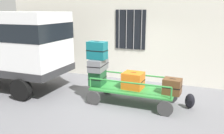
{
  "coord_description": "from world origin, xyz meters",
  "views": [
    {
      "loc": [
        2.25,
        -6.43,
        2.78
      ],
      "look_at": [
        -0.29,
        0.01,
        1.08
      ],
      "focal_mm": 38.03,
      "sensor_mm": 36.0,
      "label": 1
    }
  ],
  "objects": [
    {
      "name": "suitcase_left_bottom",
      "position": [
        -0.77,
        -0.01,
        0.7
      ],
      "size": [
        0.44,
        0.57,
        0.44
      ],
      "color": "#194C28",
      "rests_on": "luggage_cart"
    },
    {
      "name": "luggage_cart",
      "position": [
        0.37,
        0.01,
        0.39
      ],
      "size": [
        2.52,
        1.07,
        0.48
      ],
      "color": "#2D8438",
      "rests_on": "ground"
    },
    {
      "name": "building_wall",
      "position": [
        -0.0,
        2.57,
        2.5
      ],
      "size": [
        12.0,
        0.38,
        5.0
      ],
      "color": "silver",
      "rests_on": "ground"
    },
    {
      "name": "suitcase_left_middle",
      "position": [
        -0.77,
        0.05,
        1.1
      ],
      "size": [
        0.48,
        0.82,
        0.37
      ],
      "color": "slate",
      "rests_on": "suitcase_left_bottom"
    },
    {
      "name": "cart_railing",
      "position": [
        0.37,
        0.01,
        0.76
      ],
      "size": [
        2.4,
        0.93,
        0.34
      ],
      "color": "#2D8438",
      "rests_on": "luggage_cart"
    },
    {
      "name": "backpack",
      "position": [
        1.99,
        0.28,
        0.22
      ],
      "size": [
        0.27,
        0.22,
        0.44
      ],
      "color": "black",
      "rests_on": "ground"
    },
    {
      "name": "suitcase_midleft_bottom",
      "position": [
        0.37,
        0.04,
        0.72
      ],
      "size": [
        0.62,
        0.56,
        0.49
      ],
      "color": "orange",
      "rests_on": "luggage_cart"
    },
    {
      "name": "ground_plane",
      "position": [
        0.0,
        0.0,
        0.0
      ],
      "size": [
        40.0,
        40.0,
        0.0
      ],
      "primitive_type": "plane",
      "color": "slate"
    },
    {
      "name": "suitcase_center_bottom",
      "position": [
        1.51,
        -0.02,
        0.69
      ],
      "size": [
        0.52,
        0.44,
        0.44
      ],
      "color": "brown",
      "rests_on": "luggage_cart"
    },
    {
      "name": "suitcase_left_top",
      "position": [
        -0.77,
        -0.01,
        1.56
      ],
      "size": [
        0.6,
        0.37,
        0.54
      ],
      "color": "#0F5960",
      "rests_on": "suitcase_left_middle"
    },
    {
      "name": "van",
      "position": [
        -4.38,
        -0.07,
        1.66
      ],
      "size": [
        4.58,
        2.01,
        2.69
      ],
      "color": "white",
      "rests_on": "ground"
    }
  ]
}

